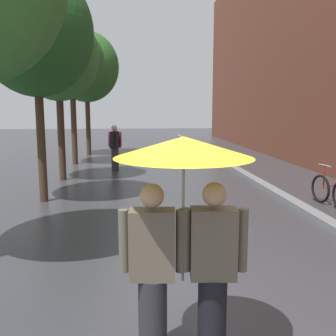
{
  "coord_description": "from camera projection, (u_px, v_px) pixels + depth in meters",
  "views": [
    {
      "loc": [
        -0.71,
        -3.46,
        2.33
      ],
      "look_at": [
        -0.11,
        2.74,
        1.35
      ],
      "focal_mm": 41.17,
      "sensor_mm": 36.0,
      "label": 1
    }
  ],
  "objects": [
    {
      "name": "kerb_strip",
      "position": [
        239.0,
        171.0,
        13.96
      ],
      "size": [
        0.3,
        36.0,
        0.12
      ],
      "primitive_type": "cube",
      "color": "slate",
      "rests_on": "ground"
    },
    {
      "name": "street_tree_1",
      "position": [
        36.0,
        33.0,
        9.04
      ],
      "size": [
        2.71,
        2.71,
        5.6
      ],
      "color": "#473323",
      "rests_on": "ground"
    },
    {
      "name": "street_tree_2",
      "position": [
        58.0,
        56.0,
        11.93
      ],
      "size": [
        2.56,
        2.56,
        5.31
      ],
      "color": "#473323",
      "rests_on": "ground"
    },
    {
      "name": "street_tree_3",
      "position": [
        71.0,
        62.0,
        15.41
      ],
      "size": [
        2.62,
        2.62,
        5.52
      ],
      "color": "#473323",
      "rests_on": "ground"
    },
    {
      "name": "street_tree_4",
      "position": [
        86.0,
        67.0,
        18.47
      ],
      "size": [
        3.11,
        3.11,
        5.94
      ],
      "color": "#473323",
      "rests_on": "ground"
    },
    {
      "name": "couple_under_umbrella",
      "position": [
        183.0,
        213.0,
        3.33
      ],
      "size": [
        1.2,
        1.2,
        2.09
      ],
      "color": "#2D2D33",
      "rests_on": "ground"
    },
    {
      "name": "pedestrian_walking_midground",
      "position": [
        115.0,
        148.0,
        14.2
      ],
      "size": [
        0.3,
        0.58,
        1.69
      ],
      "color": "#2D2D33",
      "rests_on": "ground"
    },
    {
      "name": "pedestrian_walking_far",
      "position": [
        115.0,
        147.0,
        14.69
      ],
      "size": [
        0.52,
        0.4,
        1.65
      ],
      "color": "#2D2D33",
      "rests_on": "ground"
    }
  ]
}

